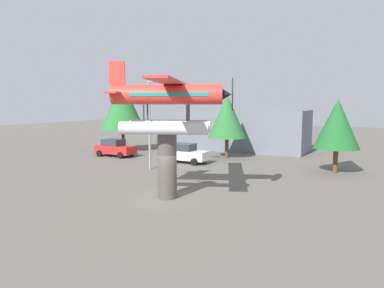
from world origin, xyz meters
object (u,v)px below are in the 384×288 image
car_near_red (115,148)px  tree_east (227,117)px  car_mid_white (185,153)px  streetlight_primary (151,118)px  display_pedestal (167,166)px  floatplane_monument (169,103)px  tree_west (122,105)px  storefront_building (241,130)px  tree_center_back (337,124)px

car_near_red → tree_east: bearing=24.2°
car_mid_white → streetlight_primary: bearing=-101.2°
display_pedestal → floatplane_monument: (0.12, 0.05, 3.54)m
streetlight_primary → car_near_red: bearing=151.3°
display_pedestal → tree_east: bearing=100.1°
streetlight_primary → tree_west: tree_west is taller
storefront_building → tree_west: (-11.37, -7.40, 2.87)m
tree_east → tree_center_back: (10.41, -3.12, -0.26)m
storefront_building → tree_east: 6.83m
car_mid_white → storefront_building: size_ratio=0.28×
car_mid_white → display_pedestal: bearing=-65.6°
storefront_building → tree_west: bearing=-146.9°
car_mid_white → tree_east: (2.19, 4.59, 3.20)m
storefront_building → tree_east: (0.99, -6.52, 1.77)m
floatplane_monument → storefront_building: (-3.87, 21.95, -3.11)m
floatplane_monument → streetlight_primary: bearing=108.3°
tree_west → tree_center_back: 22.92m
car_mid_white → streetlight_primary: 5.35m
display_pedestal → streetlight_primary: 9.22m
floatplane_monument → car_mid_white: bearing=92.4°
display_pedestal → car_near_red: display_pedestal is taller
storefront_building → tree_east: tree_east is taller
car_near_red → display_pedestal: bearing=-39.5°
floatplane_monument → tree_east: (-2.88, 15.43, -1.33)m
storefront_building → tree_center_back: bearing=-40.2°
streetlight_primary → storefront_building: size_ratio=0.48×
car_near_red → tree_center_back: size_ratio=0.73×
tree_west → tree_east: size_ratio=1.28×
display_pedestal → storefront_building: storefront_building is taller
streetlight_primary → tree_center_back: bearing=22.5°
streetlight_primary → tree_east: streetlight_primary is taller
floatplane_monument → tree_center_back: (7.53, 12.30, -1.60)m
floatplane_monument → car_mid_white: size_ratio=2.39×
streetlight_primary → storefront_building: 15.45m
streetlight_primary → tree_east: size_ratio=1.17×
car_near_red → tree_west: 6.07m
car_near_red → tree_east: size_ratio=0.68×
car_near_red → storefront_building: (9.36, 11.18, 1.43)m
floatplane_monument → tree_east: bearing=77.9°
display_pedestal → floatplane_monument: size_ratio=0.37×
car_near_red → car_mid_white: same height
car_mid_white → storefront_building: (1.20, 11.12, 1.43)m
tree_east → tree_center_back: bearing=-16.7°
car_mid_white → streetlight_primary: streetlight_primary is taller
display_pedestal → tree_east: 15.88m
floatplane_monument → tree_west: (-15.24, 14.55, -0.23)m
display_pedestal → tree_east: (-2.76, 15.48, 2.21)m
car_mid_white → tree_west: bearing=159.9°
floatplane_monument → tree_east: 15.75m
car_near_red → storefront_building: storefront_building is taller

